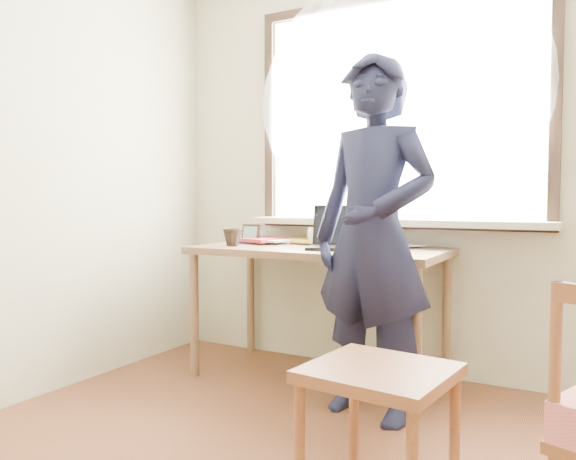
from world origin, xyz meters
The scene contains 12 objects.
room_shell centered at (-0.02, 0.20, 1.64)m, with size 3.52×4.02×2.61m.
desk centered at (-0.55, 1.63, 0.70)m, with size 1.47×0.73×0.79m.
laptop centered at (-0.39, 1.60, 0.84)m, with size 0.43×0.38×0.25m.
mug_white centered at (-0.62, 1.77, 0.84)m, with size 0.13×0.13×0.11m, color white.
mug_dark centered at (-1.04, 1.45, 0.84)m, with size 0.11×0.11×0.11m, color black.
mouse centered at (-0.06, 1.53, 0.80)m, with size 0.10×0.07×0.04m, color black.
desk_clutter centered at (-0.87, 1.80, 0.80)m, with size 0.72×0.44×0.03m.
book_a centered at (-0.89, 1.89, 0.80)m, with size 0.20×0.27×0.03m, color white.
book_b centered at (-0.20, 1.90, 0.80)m, with size 0.18×0.25×0.02m, color white.
picture_frame centered at (-1.09, 1.73, 0.84)m, with size 0.14×0.03×0.11m.
work_chair centered at (0.24, 0.49, 0.41)m, with size 0.52×0.50×0.48m.
person centered at (-0.07, 1.24, 0.89)m, with size 0.65×0.42×1.77m, color black.
Camera 1 is at (0.89, -1.35, 1.07)m, focal length 35.00 mm.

